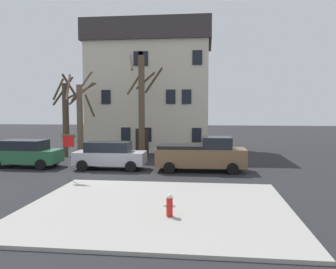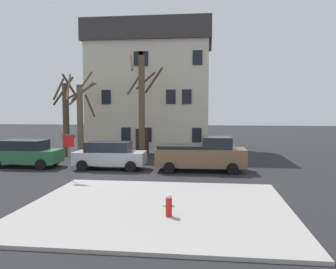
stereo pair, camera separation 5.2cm
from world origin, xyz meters
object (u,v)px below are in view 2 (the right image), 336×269
at_px(building_main, 151,87).
at_px(tree_bare_far, 142,103).
at_px(car_green_wagon, 26,153).
at_px(car_silver_wagon, 110,155).
at_px(street_sign_pole, 69,149).
at_px(pickup_truck_brown, 201,155).
at_px(tree_bare_near, 66,116).
at_px(tree_bare_mid, 80,115).
at_px(fire_hydrant, 169,205).

xyz_separation_m(building_main, tree_bare_far, (0.29, -6.00, -1.63)).
distance_m(car_green_wagon, car_silver_wagon, 5.67).
bearing_deg(street_sign_pole, pickup_truck_brown, 30.84).
xyz_separation_m(car_green_wagon, street_sign_pole, (4.70, -4.15, 0.83)).
bearing_deg(building_main, tree_bare_near, -135.05).
distance_m(tree_bare_mid, street_sign_pole, 9.34).
xyz_separation_m(pickup_truck_brown, fire_hydrant, (-0.92, -9.33, -0.50)).
bearing_deg(car_silver_wagon, street_sign_pole, -103.63).
relative_size(tree_bare_mid, car_green_wagon, 1.51).
xyz_separation_m(tree_bare_mid, fire_hydrant, (8.54, -14.10, -2.80)).
relative_size(tree_bare_mid, tree_bare_far, 0.84).
distance_m(tree_bare_near, fire_hydrant, 17.91).
height_order(pickup_truck_brown, street_sign_pole, street_sign_pole).
bearing_deg(pickup_truck_brown, fire_hydrant, -95.61).
bearing_deg(fire_hydrant, car_silver_wagon, 117.41).
bearing_deg(tree_bare_mid, car_silver_wagon, -52.21).
xyz_separation_m(tree_bare_far, fire_hydrant, (3.77, -14.53, -3.70)).
bearing_deg(pickup_truck_brown, tree_bare_far, 132.03).
bearing_deg(car_green_wagon, street_sign_pole, -41.43).
distance_m(tree_bare_far, car_silver_wagon, 6.26).
bearing_deg(car_green_wagon, building_main, 59.79).
bearing_deg(building_main, street_sign_pole, -96.53).
relative_size(pickup_truck_brown, street_sign_pole, 2.19).
height_order(building_main, car_green_wagon, building_main).
distance_m(tree_bare_far, fire_hydrant, 15.46).
height_order(car_green_wagon, street_sign_pole, street_sign_pole).
bearing_deg(pickup_truck_brown, car_silver_wagon, -179.91).
xyz_separation_m(tree_bare_near, car_green_wagon, (-0.55, -5.18, -2.29)).
xyz_separation_m(building_main, tree_bare_mid, (-4.48, -6.42, -2.52)).
height_order(tree_bare_near, tree_bare_far, tree_bare_far).
xyz_separation_m(building_main, fire_hydrant, (4.06, -20.52, -5.33)).
bearing_deg(car_silver_wagon, tree_bare_near, 133.85).
bearing_deg(building_main, fire_hydrant, -78.81).
distance_m(car_green_wagon, fire_hydrant, 14.14).
xyz_separation_m(car_green_wagon, pickup_truck_brown, (11.42, -0.14, 0.09)).
bearing_deg(tree_bare_far, fire_hydrant, -75.45).
distance_m(building_main, pickup_truck_brown, 13.17).
xyz_separation_m(tree_bare_near, car_silver_wagon, (5.12, -5.33, -2.32)).
bearing_deg(street_sign_pole, fire_hydrant, -42.49).
distance_m(tree_bare_mid, tree_bare_far, 4.87).
bearing_deg(street_sign_pole, building_main, 83.47).
height_order(tree_bare_far, street_sign_pole, tree_bare_far).
bearing_deg(fire_hydrant, tree_bare_far, 104.55).
bearing_deg(street_sign_pole, tree_bare_near, 113.96).
bearing_deg(fire_hydrant, pickup_truck_brown, 84.39).
bearing_deg(street_sign_pole, car_green_wagon, 138.57).
height_order(car_green_wagon, pickup_truck_brown, pickup_truck_brown).
height_order(tree_bare_near, street_sign_pole, tree_bare_near).
bearing_deg(tree_bare_far, tree_bare_mid, -174.93).
bearing_deg(tree_bare_far, tree_bare_near, 178.89).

